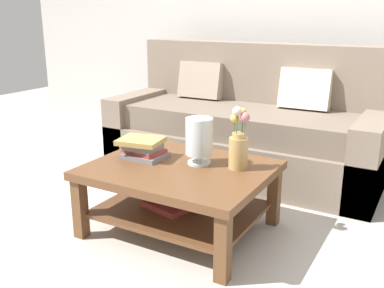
{
  "coord_description": "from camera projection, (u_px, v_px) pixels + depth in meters",
  "views": [
    {
      "loc": [
        1.3,
        -2.48,
        1.31
      ],
      "look_at": [
        -0.01,
        -0.19,
        0.52
      ],
      "focal_mm": 41.45,
      "sensor_mm": 36.0,
      "label": 1
    }
  ],
  "objects": [
    {
      "name": "ground_plane",
      "position": [
        207.0,
        210.0,
        3.06
      ],
      "size": [
        10.0,
        10.0,
        0.0
      ],
      "primitive_type": "plane",
      "color": "#B7B2A8"
    },
    {
      "name": "back_wall",
      "position": [
        293.0,
        7.0,
        4.04
      ],
      "size": [
        6.4,
        0.12,
        2.7
      ],
      "primitive_type": "cube",
      "color": "#BCB7B2",
      "rests_on": "ground"
    },
    {
      "name": "couch",
      "position": [
        245.0,
        129.0,
        3.72
      ],
      "size": [
        2.23,
        0.9,
        1.06
      ],
      "color": "#7A6B5B",
      "rests_on": "ground"
    },
    {
      "name": "coffee_table",
      "position": [
        179.0,
        184.0,
        2.7
      ],
      "size": [
        1.06,
        0.85,
        0.42
      ],
      "color": "brown",
      "rests_on": "ground"
    },
    {
      "name": "book_stack_main",
      "position": [
        143.0,
        148.0,
        2.8
      ],
      "size": [
        0.3,
        0.26,
        0.13
      ],
      "color": "slate",
      "rests_on": "coffee_table"
    },
    {
      "name": "glass_hurricane_vase",
      "position": [
        199.0,
        138.0,
        2.66
      ],
      "size": [
        0.17,
        0.17,
        0.29
      ],
      "color": "silver",
      "rests_on": "coffee_table"
    },
    {
      "name": "flower_pitcher",
      "position": [
        239.0,
        145.0,
        2.58
      ],
      "size": [
        0.12,
        0.11,
        0.38
      ],
      "color": "tan",
      "rests_on": "coffee_table"
    }
  ]
}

